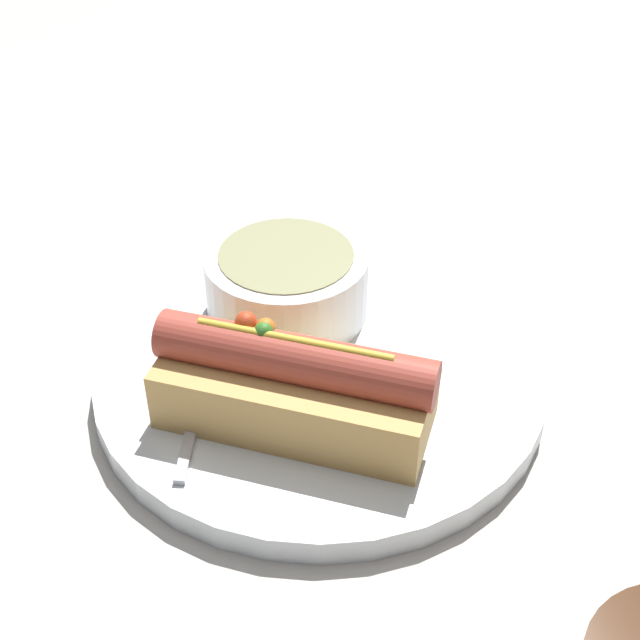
{
  "coord_description": "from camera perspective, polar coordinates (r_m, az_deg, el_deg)",
  "views": [
    {
      "loc": [
        -0.0,
        -0.44,
        0.4
      ],
      "look_at": [
        0.0,
        0.0,
        0.05
      ],
      "focal_mm": 50.0,
      "sensor_mm": 36.0,
      "label": 1
    }
  ],
  "objects": [
    {
      "name": "ground_plane",
      "position": [
        0.6,
        -0.0,
        -3.98
      ],
      "size": [
        4.0,
        4.0,
        0.0
      ],
      "primitive_type": "plane",
      "color": "#BCB7AD"
    },
    {
      "name": "dinner_plate",
      "position": [
        0.59,
        -0.0,
        -3.34
      ],
      "size": [
        0.3,
        0.3,
        0.02
      ],
      "color": "white",
      "rests_on": "ground_plane"
    },
    {
      "name": "hot_dog",
      "position": [
        0.53,
        -1.6,
        -4.18
      ],
      "size": [
        0.17,
        0.11,
        0.07
      ],
      "rotation": [
        0.0,
        0.0,
        -0.29
      ],
      "color": "tan",
      "rests_on": "dinner_plate"
    },
    {
      "name": "soup_bowl",
      "position": [
        0.61,
        -2.17,
        2.56
      ],
      "size": [
        0.11,
        0.11,
        0.05
      ],
      "color": "white",
      "rests_on": "dinner_plate"
    },
    {
      "name": "spoon",
      "position": [
        0.59,
        -7.18,
        -2.5
      ],
      "size": [
        0.02,
        0.15,
        0.01
      ],
      "rotation": [
        0.0,
        0.0,
        1.51
      ],
      "color": "#B7B7BC",
      "rests_on": "dinner_plate"
    }
  ]
}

